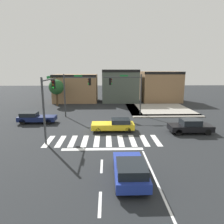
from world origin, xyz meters
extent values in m
plane|color=#232628|center=(0.00, 0.00, 0.00)|extent=(120.00, 120.00, 0.00)
cube|color=silver|center=(-5.00, -4.50, 0.00)|extent=(0.51, 3.13, 0.01)
cube|color=silver|center=(-3.89, -4.50, 0.00)|extent=(0.51, 3.13, 0.01)
cube|color=silver|center=(-2.78, -4.50, 0.00)|extent=(0.51, 3.13, 0.01)
cube|color=silver|center=(-1.67, -4.50, 0.00)|extent=(0.51, 3.13, 0.01)
cube|color=silver|center=(-0.56, -4.50, 0.00)|extent=(0.51, 3.13, 0.01)
cube|color=silver|center=(0.56, -4.50, 0.00)|extent=(0.51, 3.13, 0.01)
cube|color=silver|center=(1.67, -4.50, 0.00)|extent=(0.51, 3.13, 0.01)
cube|color=silver|center=(2.78, -4.50, 0.00)|extent=(0.51, 3.13, 0.01)
cube|color=silver|center=(3.89, -4.50, 0.00)|extent=(0.51, 3.13, 0.01)
cube|color=silver|center=(5.00, -4.50, 0.00)|extent=(0.51, 3.13, 0.01)
cube|color=white|center=(0.00, -6.50, 0.00)|extent=(6.80, 0.50, 0.01)
cube|color=white|center=(0.00, -9.50, 0.00)|extent=(0.16, 2.00, 0.01)
cube|color=white|center=(0.00, -13.50, 0.00)|extent=(0.16, 2.00, 0.01)
cylinder|color=yellow|center=(1.98, -8.77, 0.00)|extent=(0.94, 0.94, 0.01)
cylinder|color=white|center=(1.77, -8.77, 0.01)|extent=(0.15, 0.15, 0.00)
cylinder|color=white|center=(2.19, -8.77, 0.01)|extent=(0.15, 0.15, 0.00)
cube|color=white|center=(1.98, -8.77, 0.01)|extent=(0.42, 0.04, 0.00)
cube|color=#9E998E|center=(9.00, 5.20, 0.07)|extent=(10.00, 1.60, 0.15)
cube|color=#9E998E|center=(4.80, 10.00, 0.07)|extent=(1.60, 10.00, 0.15)
cube|color=#9E998E|center=(9.00, 10.00, 0.07)|extent=(10.00, 10.00, 0.15)
cube|color=#93704C|center=(-5.76, 18.99, 2.74)|extent=(8.47, 5.99, 5.48)
cube|color=black|center=(-5.76, 16.20, 5.23)|extent=(8.47, 0.50, 0.50)
cube|color=#4C564C|center=(3.15, 18.58, 3.22)|extent=(7.14, 5.17, 6.43)
cube|color=black|center=(3.15, 16.20, 6.18)|extent=(7.14, 0.50, 0.50)
cube|color=#93704C|center=(11.48, 19.02, 3.02)|extent=(7.63, 6.04, 6.04)
cube|color=black|center=(11.48, 16.20, 5.79)|extent=(7.63, 0.50, 0.50)
cylinder|color=#383A3D|center=(-5.35, 5.42, 2.93)|extent=(0.18, 0.18, 5.86)
cylinder|color=#383A3D|center=(-3.21, 5.42, 5.42)|extent=(4.29, 0.12, 0.12)
cube|color=black|center=(-1.87, 5.42, 4.84)|extent=(0.32, 0.32, 0.95)
sphere|color=#470A0A|center=(-2.04, 5.42, 5.14)|extent=(0.22, 0.22, 0.22)
sphere|color=#4C330C|center=(-2.04, 5.42, 4.84)|extent=(0.22, 0.22, 0.22)
sphere|color=#1ED833|center=(-2.04, 5.42, 4.55)|extent=(0.22, 0.22, 0.22)
cube|color=#197233|center=(-3.42, 5.42, 5.64)|extent=(1.10, 0.03, 0.24)
cylinder|color=#383A3D|center=(-5.05, -5.12, 2.94)|extent=(0.18, 0.18, 5.87)
cylinder|color=#383A3D|center=(-5.05, -2.77, 5.56)|extent=(0.12, 4.71, 0.12)
cube|color=black|center=(-5.05, -1.34, 4.99)|extent=(0.32, 0.32, 0.95)
sphere|color=#470A0A|center=(-5.05, -1.51, 5.28)|extent=(0.22, 0.22, 0.22)
sphere|color=#4C330C|center=(-5.05, -1.51, 4.99)|extent=(0.22, 0.22, 0.22)
sphere|color=#1ED833|center=(-5.05, -1.51, 4.69)|extent=(0.22, 0.22, 0.22)
cube|color=#197233|center=(-5.05, -3.00, 5.78)|extent=(0.03, 1.10, 0.24)
cylinder|color=#383A3D|center=(5.22, 5.98, 2.91)|extent=(0.18, 0.18, 5.82)
cylinder|color=#383A3D|center=(2.55, 5.98, 5.42)|extent=(5.33, 0.12, 0.12)
cube|color=black|center=(0.90, 5.98, 4.84)|extent=(0.32, 0.32, 0.95)
sphere|color=#470A0A|center=(1.07, 5.98, 5.14)|extent=(0.22, 0.22, 0.22)
sphere|color=#4C330C|center=(1.07, 5.98, 4.84)|extent=(0.22, 0.22, 0.22)
sphere|color=#1ED833|center=(1.07, 5.98, 4.55)|extent=(0.22, 0.22, 0.22)
cube|color=#197233|center=(2.82, 5.98, 5.64)|extent=(1.10, 0.03, 0.24)
cube|color=black|center=(9.07, -2.32, 0.58)|extent=(4.35, 1.89, 0.57)
cube|color=black|center=(9.05, -2.32, 1.16)|extent=(1.88, 1.67, 0.59)
cylinder|color=black|center=(7.59, -3.15, 0.32)|extent=(0.65, 0.22, 0.65)
cylinder|color=black|center=(7.59, -1.48, 0.32)|extent=(0.65, 0.22, 0.65)
cylinder|color=black|center=(10.55, -3.15, 0.32)|extent=(0.65, 0.22, 0.65)
cylinder|color=black|center=(10.55, -1.48, 0.32)|extent=(0.65, 0.22, 0.65)
cube|color=#23389E|center=(1.72, -11.28, 0.61)|extent=(1.84, 4.12, 0.57)
cube|color=black|center=(1.72, -12.04, 1.14)|extent=(1.62, 2.05, 0.50)
cylinder|color=black|center=(0.91, -9.88, 0.36)|extent=(0.22, 0.71, 0.71)
cylinder|color=black|center=(2.53, -9.88, 0.36)|extent=(0.22, 0.71, 0.71)
cylinder|color=black|center=(0.91, -12.68, 0.36)|extent=(0.22, 0.71, 0.71)
cylinder|color=black|center=(2.53, -12.68, 0.36)|extent=(0.22, 0.71, 0.71)
cube|color=#141E4C|center=(-8.14, 2.08, 0.60)|extent=(4.49, 1.71, 0.56)
cube|color=black|center=(-9.10, 2.08, 1.11)|extent=(1.94, 1.51, 0.47)
cylinder|color=black|center=(-6.62, 2.82, 0.35)|extent=(0.71, 0.22, 0.71)
cylinder|color=black|center=(-6.62, 1.33, 0.35)|extent=(0.71, 0.22, 0.71)
cylinder|color=black|center=(-9.67, 2.82, 0.35)|extent=(0.71, 0.22, 0.71)
cylinder|color=black|center=(-9.67, 1.33, 0.35)|extent=(0.71, 0.22, 0.71)
cube|color=gold|center=(1.02, -1.44, 0.57)|extent=(4.52, 1.81, 0.59)
cube|color=black|center=(1.86, -1.44, 1.09)|extent=(1.94, 1.59, 0.45)
cylinder|color=black|center=(-0.51, -2.24, 0.31)|extent=(0.62, 0.22, 0.62)
cylinder|color=black|center=(-0.51, -0.65, 0.31)|extent=(0.62, 0.22, 0.62)
cylinder|color=black|center=(2.56, -2.24, 0.31)|extent=(0.62, 0.22, 0.62)
cylinder|color=black|center=(2.56, -0.65, 0.31)|extent=(0.62, 0.22, 0.62)
cylinder|color=#4C3823|center=(-8.50, 14.00, 1.40)|extent=(0.36, 0.36, 2.80)
sphere|color=#235628|center=(-8.50, 14.00, 3.40)|extent=(2.66, 2.66, 2.66)
camera|label=1|loc=(0.34, -22.41, 6.54)|focal=32.56mm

